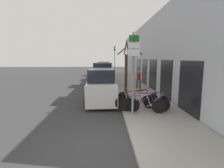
{
  "coord_description": "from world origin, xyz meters",
  "views": [
    {
      "loc": [
        0.17,
        -5.31,
        2.88
      ],
      "look_at": [
        0.52,
        5.59,
        1.24
      ],
      "focal_mm": 28.0,
      "sensor_mm": 36.0,
      "label": 1
    }
  ],
  "objects_px": {
    "bicycle_4": "(135,100)",
    "street_tree": "(127,68)",
    "pedestrian_near": "(139,78)",
    "signpost": "(133,70)",
    "bicycle_5": "(137,98)",
    "traffic_light": "(115,57)",
    "bicycle_1": "(145,103)",
    "bicycle_3": "(136,102)",
    "parked_car_0": "(101,87)",
    "bicycle_2": "(149,102)",
    "bicycle_0": "(142,104)",
    "parked_car_3": "(103,69)",
    "parked_car_1": "(103,76)",
    "parked_car_2": "(104,73)"
  },
  "relations": [
    {
      "from": "bicycle_0",
      "to": "traffic_light",
      "type": "bearing_deg",
      "value": 15.02
    },
    {
      "from": "pedestrian_near",
      "to": "traffic_light",
      "type": "distance_m",
      "value": 11.18
    },
    {
      "from": "bicycle_4",
      "to": "traffic_light",
      "type": "bearing_deg",
      "value": -19.98
    },
    {
      "from": "bicycle_0",
      "to": "parked_car_3",
      "type": "xyz_separation_m",
      "value": [
        -2.25,
        19.59,
        0.47
      ]
    },
    {
      "from": "signpost",
      "to": "traffic_light",
      "type": "distance_m",
      "value": 18.11
    },
    {
      "from": "bicycle_3",
      "to": "parked_car_3",
      "type": "distance_m",
      "value": 18.98
    },
    {
      "from": "bicycle_0",
      "to": "bicycle_3",
      "type": "distance_m",
      "value": 0.75
    },
    {
      "from": "bicycle_3",
      "to": "street_tree",
      "type": "relative_size",
      "value": 0.51
    },
    {
      "from": "bicycle_1",
      "to": "street_tree",
      "type": "xyz_separation_m",
      "value": [
        -0.42,
        4.55,
        1.56
      ]
    },
    {
      "from": "bicycle_2",
      "to": "bicycle_3",
      "type": "distance_m",
      "value": 0.74
    },
    {
      "from": "bicycle_0",
      "to": "bicycle_3",
      "type": "xyz_separation_m",
      "value": [
        -0.19,
        0.73,
        -0.04
      ]
    },
    {
      "from": "bicycle_1",
      "to": "parked_car_3",
      "type": "relative_size",
      "value": 0.53
    },
    {
      "from": "parked_car_0",
      "to": "pedestrian_near",
      "type": "bearing_deg",
      "value": 49.38
    },
    {
      "from": "signpost",
      "to": "bicycle_0",
      "type": "relative_size",
      "value": 1.7
    },
    {
      "from": "parked_car_1",
      "to": "parked_car_3",
      "type": "height_order",
      "value": "parked_car_1"
    },
    {
      "from": "bicycle_0",
      "to": "bicycle_1",
      "type": "bearing_deg",
      "value": -35.44
    },
    {
      "from": "bicycle_2",
      "to": "parked_car_1",
      "type": "bearing_deg",
      "value": -5.76
    },
    {
      "from": "signpost",
      "to": "bicycle_3",
      "type": "bearing_deg",
      "value": 72.33
    },
    {
      "from": "bicycle_0",
      "to": "parked_car_2",
      "type": "relative_size",
      "value": 0.53
    },
    {
      "from": "bicycle_5",
      "to": "street_tree",
      "type": "distance_m",
      "value": 3.69
    },
    {
      "from": "bicycle_0",
      "to": "parked_car_3",
      "type": "relative_size",
      "value": 0.48
    },
    {
      "from": "signpost",
      "to": "bicycle_5",
      "type": "height_order",
      "value": "signpost"
    },
    {
      "from": "bicycle_2",
      "to": "parked_car_1",
      "type": "height_order",
      "value": "parked_car_1"
    },
    {
      "from": "signpost",
      "to": "parked_car_0",
      "type": "relative_size",
      "value": 0.81
    },
    {
      "from": "parked_car_2",
      "to": "street_tree",
      "type": "height_order",
      "value": "street_tree"
    },
    {
      "from": "signpost",
      "to": "bicycle_3",
      "type": "xyz_separation_m",
      "value": [
        0.32,
        1.0,
        -1.78
      ]
    },
    {
      "from": "signpost",
      "to": "parked_car_1",
      "type": "height_order",
      "value": "signpost"
    },
    {
      "from": "bicycle_4",
      "to": "pedestrian_near",
      "type": "height_order",
      "value": "pedestrian_near"
    },
    {
      "from": "bicycle_3",
      "to": "parked_car_0",
      "type": "xyz_separation_m",
      "value": [
        -1.94,
        2.14,
        0.49
      ]
    },
    {
      "from": "bicycle_0",
      "to": "bicycle_4",
      "type": "xyz_separation_m",
      "value": [
        -0.2,
        0.96,
        0.0
      ]
    },
    {
      "from": "street_tree",
      "to": "bicycle_3",
      "type": "bearing_deg",
      "value": -89.56
    },
    {
      "from": "bicycle_1",
      "to": "parked_car_0",
      "type": "bearing_deg",
      "value": 48.6
    },
    {
      "from": "parked_car_3",
      "to": "bicycle_1",
      "type": "bearing_deg",
      "value": -85.35
    },
    {
      "from": "parked_car_0",
      "to": "bicycle_5",
      "type": "bearing_deg",
      "value": -36.68
    },
    {
      "from": "parked_car_2",
      "to": "parked_car_3",
      "type": "xyz_separation_m",
      "value": [
        -0.2,
        5.4,
        0.07
      ]
    },
    {
      "from": "pedestrian_near",
      "to": "street_tree",
      "type": "distance_m",
      "value": 2.8
    },
    {
      "from": "bicycle_4",
      "to": "pedestrian_near",
      "type": "relative_size",
      "value": 1.44
    },
    {
      "from": "parked_car_1",
      "to": "parked_car_2",
      "type": "xyz_separation_m",
      "value": [
        0.02,
        5.4,
        -0.11
      ]
    },
    {
      "from": "bicycle_4",
      "to": "street_tree",
      "type": "height_order",
      "value": "street_tree"
    },
    {
      "from": "bicycle_1",
      "to": "parked_car_2",
      "type": "bearing_deg",
      "value": 16.88
    },
    {
      "from": "parked_car_0",
      "to": "bicycle_2",
      "type": "bearing_deg",
      "value": -45.89
    },
    {
      "from": "bicycle_2",
      "to": "pedestrian_near",
      "type": "relative_size",
      "value": 1.49
    },
    {
      "from": "bicycle_1",
      "to": "bicycle_3",
      "type": "xyz_separation_m",
      "value": [
        -0.39,
        0.55,
        -0.05
      ]
    },
    {
      "from": "traffic_light",
      "to": "bicycle_1",
      "type": "bearing_deg",
      "value": -87.65
    },
    {
      "from": "bicycle_2",
      "to": "parked_car_0",
      "type": "distance_m",
      "value": 3.61
    },
    {
      "from": "street_tree",
      "to": "parked_car_1",
      "type": "bearing_deg",
      "value": 114.5
    },
    {
      "from": "bicycle_2",
      "to": "parked_car_3",
      "type": "height_order",
      "value": "parked_car_3"
    },
    {
      "from": "bicycle_4",
      "to": "street_tree",
      "type": "relative_size",
      "value": 0.56
    },
    {
      "from": "parked_car_0",
      "to": "pedestrian_near",
      "type": "xyz_separation_m",
      "value": [
        3.24,
        4.07,
        0.06
      ]
    },
    {
      "from": "parked_car_3",
      "to": "parked_car_0",
      "type": "bearing_deg",
      "value": -92.12
    }
  ]
}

